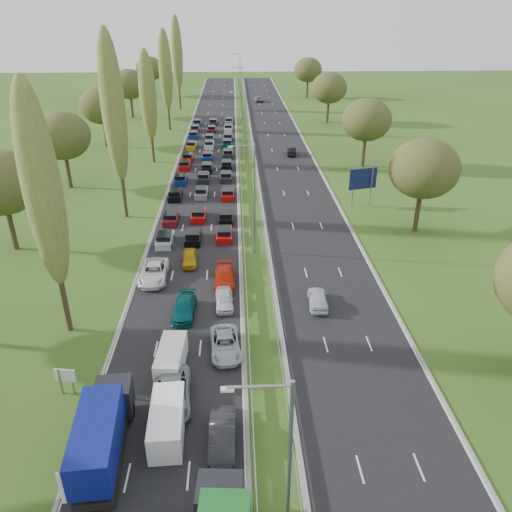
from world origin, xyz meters
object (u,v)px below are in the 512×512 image
object	(u,v)px
near_car_2	(154,272)
direction_sign	(363,180)
info_sign	(66,378)
blue_lorry	(102,432)
white_van_rear	(172,357)
white_van_front	(168,419)

from	to	relation	value
near_car_2	direction_sign	distance (m)	31.70
near_car_2	info_sign	bearing A→B (deg)	-103.13
blue_lorry	white_van_rear	size ratio (longest dim) A/B	1.81
blue_lorry	info_sign	xyz separation A→B (m)	(-3.83, 5.52, -0.48)
white_van_front	info_sign	world-z (taller)	info_sign
white_van_rear	info_sign	distance (m)	7.41
white_van_front	info_sign	distance (m)	8.32
blue_lorry	white_van_rear	bearing A→B (deg)	64.32
white_van_rear	white_van_front	bearing A→B (deg)	-82.52
blue_lorry	white_van_front	world-z (taller)	blue_lorry
blue_lorry	info_sign	size ratio (longest dim) A/B	3.99
near_car_2	direction_sign	xyz separation A→B (m)	(25.06, 19.22, 2.78)
blue_lorry	info_sign	world-z (taller)	blue_lorry
info_sign	direction_sign	world-z (taller)	direction_sign
near_car_2	direction_sign	size ratio (longest dim) A/B	1.07
white_van_rear	info_sign	world-z (taller)	info_sign
near_car_2	white_van_rear	world-z (taller)	white_van_rear
white_van_rear	info_sign	size ratio (longest dim) A/B	2.21
blue_lorry	near_car_2	bearing A→B (deg)	85.69
white_van_front	near_car_2	bearing A→B (deg)	98.13
white_van_front	white_van_rear	bearing A→B (deg)	91.77
near_car_2	info_sign	world-z (taller)	info_sign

